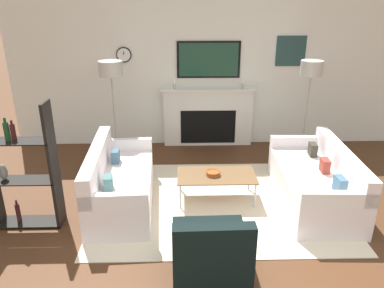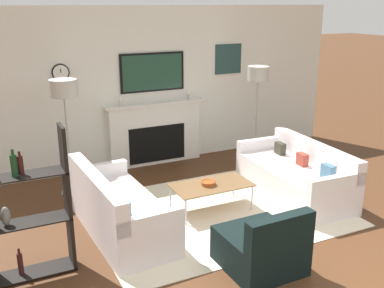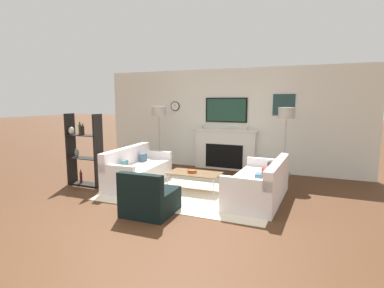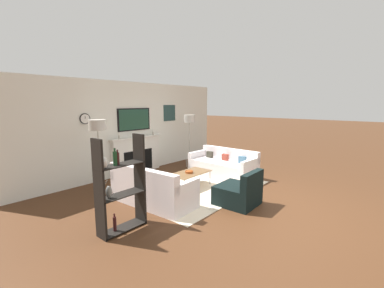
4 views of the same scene
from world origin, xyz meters
The scene contains 10 objects.
fireplace_wall centered at (0.00, 4.34, 1.21)m, with size 7.25×0.28×2.70m.
area_rug centered at (0.00, 2.03, 0.01)m, with size 3.31×2.49×0.01m.
couch_left centered at (-1.35, 2.03, 0.30)m, with size 0.88×1.87×0.83m.
couch_right centered at (1.35, 2.03, 0.28)m, with size 0.94×1.93×0.77m.
armchair centered at (-0.21, 0.63, 0.25)m, with size 0.79×0.81×0.74m.
coffee_table centered at (-0.02, 2.12, 0.36)m, with size 1.08×0.58×0.38m.
decorative_bowl centered at (-0.07, 2.11, 0.41)m, with size 0.20×0.20×0.06m.
floor_lamp_left centered at (-1.63, 3.55, 1.56)m, with size 0.39×0.39×1.72m.
floor_lamp_right centered at (1.63, 3.55, 1.55)m, with size 0.36×0.36×1.72m.
shelf_unit centered at (-2.43, 1.57, 0.77)m, with size 0.81×0.28×1.58m.
Camera 1 is at (-0.48, -2.51, 2.67)m, focal length 35.00 mm.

